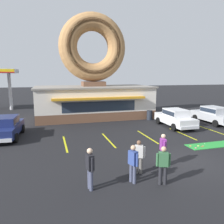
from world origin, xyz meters
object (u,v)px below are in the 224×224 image
(car_white, at_px, (175,117))
(car_silver, at_px, (213,114))
(pedestrian_clipboard_woman, at_px, (139,155))
(pedestrian_blue_sweater_man, at_px, (90,167))
(car_navy, at_px, (6,126))
(golf_ball, at_px, (205,144))
(pedestrian_hooded_kid, at_px, (163,148))
(pedestrian_leather_jacket_man, at_px, (133,162))
(trash_bin, at_px, (149,115))
(pedestrian_beanie_man, at_px, (163,164))

(car_white, height_order, car_silver, same)
(car_silver, bearing_deg, pedestrian_clipboard_woman, -144.14)
(pedestrian_blue_sweater_man, bearing_deg, car_navy, 116.99)
(golf_ball, xyz_separation_m, pedestrian_blue_sweater_man, (-8.31, -3.55, 0.91))
(pedestrian_blue_sweater_man, xyz_separation_m, pedestrian_hooded_kid, (3.91, 1.25, -0.04))
(car_navy, bearing_deg, golf_ball, -22.60)
(car_white, bearing_deg, pedestrian_leather_jacket_man, -130.94)
(car_white, height_order, pedestrian_hooded_kid, pedestrian_hooded_kid)
(car_navy, height_order, pedestrian_blue_sweater_man, pedestrian_blue_sweater_man)
(pedestrian_hooded_kid, relative_size, trash_bin, 1.71)
(golf_ball, relative_size, pedestrian_beanie_man, 0.03)
(pedestrian_hooded_kid, relative_size, pedestrian_clipboard_woman, 1.05)
(pedestrian_leather_jacket_man, bearing_deg, golf_ball, 28.31)
(car_silver, distance_m, pedestrian_leather_jacket_man, 14.53)
(golf_ball, xyz_separation_m, pedestrian_clipboard_woman, (-5.89, -2.73, 0.83))
(trash_bin, bearing_deg, golf_ball, -90.45)
(car_navy, height_order, pedestrian_leather_jacket_man, pedestrian_leather_jacket_man)
(car_silver, relative_size, pedestrian_clipboard_woman, 2.89)
(car_white, distance_m, pedestrian_beanie_man, 10.90)
(trash_bin, bearing_deg, car_navy, -166.57)
(car_silver, height_order, pedestrian_clipboard_woman, car_silver)
(car_white, distance_m, pedestrian_hooded_kid, 8.98)
(car_navy, relative_size, trash_bin, 4.78)
(pedestrian_hooded_kid, bearing_deg, car_navy, 137.83)
(pedestrian_leather_jacket_man, bearing_deg, car_white, 49.06)
(car_navy, relative_size, car_silver, 1.01)
(pedestrian_clipboard_woman, bearing_deg, car_navy, 130.76)
(golf_ball, xyz_separation_m, pedestrian_beanie_man, (-5.33, -3.99, 0.87))
(pedestrian_leather_jacket_man, height_order, pedestrian_beanie_man, pedestrian_beanie_man)
(pedestrian_beanie_man, relative_size, trash_bin, 1.70)
(trash_bin, bearing_deg, pedestrian_clipboard_woman, -118.08)
(pedestrian_leather_jacket_man, xyz_separation_m, trash_bin, (6.54, 11.91, -0.42))
(car_navy, distance_m, pedestrian_hooded_kid, 11.39)
(pedestrian_clipboard_woman, relative_size, pedestrian_beanie_man, 0.96)
(pedestrian_leather_jacket_man, bearing_deg, trash_bin, 61.24)
(car_navy, xyz_separation_m, pedestrian_blue_sweater_man, (4.53, -8.89, 0.09))
(pedestrian_blue_sweater_man, relative_size, pedestrian_leather_jacket_man, 1.04)
(pedestrian_blue_sweater_man, bearing_deg, pedestrian_leather_jacket_man, 1.97)
(pedestrian_clipboard_woman, bearing_deg, pedestrian_beanie_man, -66.44)
(pedestrian_blue_sweater_man, height_order, pedestrian_leather_jacket_man, pedestrian_blue_sweater_man)
(golf_ball, relative_size, trash_bin, 0.04)
(pedestrian_leather_jacket_man, relative_size, pedestrian_clipboard_woman, 1.04)
(pedestrian_blue_sweater_man, distance_m, pedestrian_hooded_kid, 4.11)
(car_navy, height_order, pedestrian_clipboard_woman, car_navy)
(pedestrian_blue_sweater_man, relative_size, pedestrian_clipboard_woman, 1.09)
(golf_ball, relative_size, pedestrian_hooded_kid, 0.03)
(golf_ball, relative_size, pedestrian_clipboard_woman, 0.03)
(golf_ball, height_order, trash_bin, trash_bin)
(pedestrian_leather_jacket_man, bearing_deg, pedestrian_blue_sweater_man, -178.03)
(car_silver, distance_m, trash_bin, 6.00)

